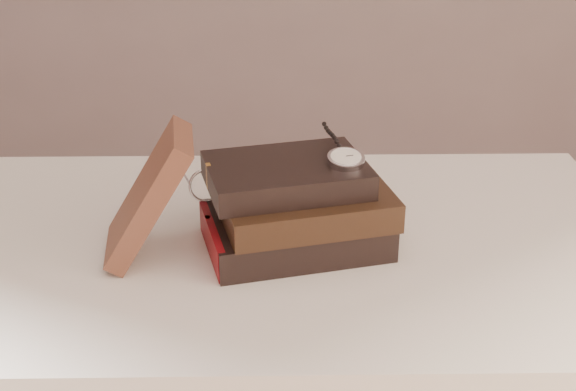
{
  "coord_description": "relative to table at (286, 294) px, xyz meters",
  "views": [
    {
      "loc": [
        -0.01,
        -0.62,
        1.29
      ],
      "look_at": [
        0.0,
        0.33,
        0.82
      ],
      "focal_mm": 49.59,
      "sensor_mm": 36.0,
      "label": 1
    }
  ],
  "objects": [
    {
      "name": "eyeglasses",
      "position": [
        -0.09,
        0.04,
        0.16
      ],
      "size": [
        0.12,
        0.14,
        0.05
      ],
      "color": "silver",
      "rests_on": "book_stack"
    },
    {
      "name": "table",
      "position": [
        0.0,
        0.0,
        0.0
      ],
      "size": [
        1.0,
        0.6,
        0.75
      ],
      "color": "white",
      "rests_on": "ground"
    },
    {
      "name": "pocket_watch",
      "position": [
        0.08,
        -0.01,
        0.22
      ],
      "size": [
        0.06,
        0.15,
        0.02
      ],
      "color": "silver",
      "rests_on": "book_stack"
    },
    {
      "name": "journal",
      "position": [
        -0.18,
        -0.04,
        0.18
      ],
      "size": [
        0.14,
        0.13,
        0.18
      ],
      "primitive_type": "cube",
      "rotation": [
        0.0,
        0.55,
        0.12
      ],
      "color": "#46251B",
      "rests_on": "table"
    },
    {
      "name": "book_stack",
      "position": [
        0.01,
        -0.02,
        0.15
      ],
      "size": [
        0.28,
        0.22,
        0.12
      ],
      "color": "black",
      "rests_on": "table"
    }
  ]
}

